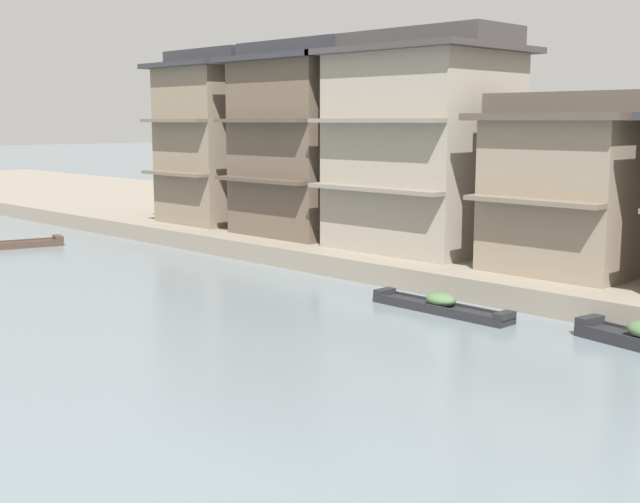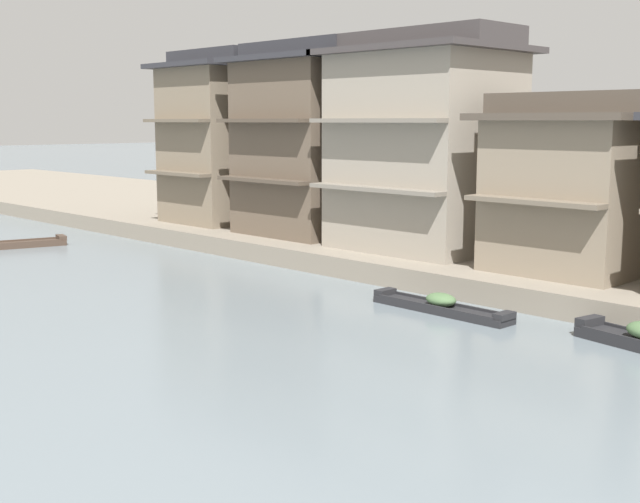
% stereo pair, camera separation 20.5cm
% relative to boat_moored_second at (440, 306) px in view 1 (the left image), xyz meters
% --- Properties ---
extents(riverbank_right, '(18.00, 110.00, 0.81)m').
position_rel_boat_moored_second_xyz_m(riverbank_right, '(10.75, 15.80, 0.20)').
color(riverbank_right, gray).
rests_on(riverbank_right, ground).
extents(boat_moored_second, '(0.92, 5.10, 0.63)m').
position_rel_boat_moored_second_xyz_m(boat_moored_second, '(0.00, 0.00, 0.00)').
color(boat_moored_second, '#232326').
rests_on(boat_moored_second, ground).
extents(boat_moored_third, '(4.49, 2.13, 0.45)m').
position_rel_boat_moored_second_xyz_m(boat_moored_third, '(-3.63, 22.50, -0.05)').
color(boat_moored_third, '#423328').
rests_on(boat_moored_third, ground).
extents(house_waterfront_second, '(5.70, 5.77, 6.14)m').
position_rel_boat_moored_second_xyz_m(house_waterfront_second, '(5.60, -1.31, 3.62)').
color(house_waterfront_second, gray).
rests_on(house_waterfront_second, riverbank_right).
extents(house_waterfront_tall, '(6.48, 7.32, 8.74)m').
position_rel_boat_moored_second_xyz_m(house_waterfront_tall, '(5.99, 5.59, 4.90)').
color(house_waterfront_tall, gray).
rests_on(house_waterfront_tall, riverbank_right).
extents(house_waterfront_narrow, '(6.12, 6.42, 8.74)m').
position_rel_boat_moored_second_xyz_m(house_waterfront_narrow, '(5.80, 12.22, 4.91)').
color(house_waterfront_narrow, brown).
rests_on(house_waterfront_narrow, riverbank_right).
extents(house_waterfront_far, '(6.66, 5.67, 8.74)m').
position_rel_boat_moored_second_xyz_m(house_waterfront_far, '(6.07, 18.74, 4.91)').
color(house_waterfront_far, '#7F705B').
rests_on(house_waterfront_far, riverbank_right).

